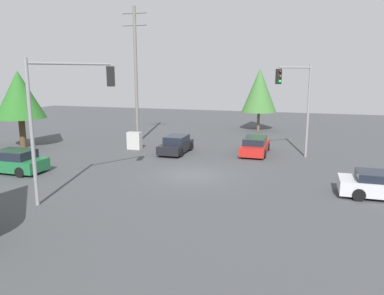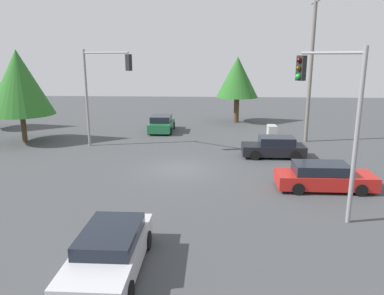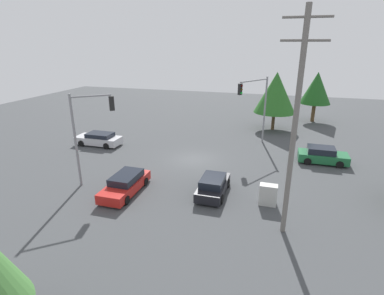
# 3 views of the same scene
# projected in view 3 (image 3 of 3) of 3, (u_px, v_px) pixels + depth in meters

# --- Properties ---
(ground_plane) EXTENTS (80.00, 80.00, 0.00)m
(ground_plane) POSITION_uv_depth(u_px,v_px,m) (194.00, 160.00, 27.66)
(ground_plane) COLOR #424447
(sedan_silver) EXTENTS (4.76, 2.05, 1.33)m
(sedan_silver) POSITION_uv_depth(u_px,v_px,m) (99.00, 139.00, 31.42)
(sedan_silver) COLOR silver
(sedan_silver) RESTS_ON ground_plane
(sedan_dark) EXTENTS (1.88, 4.08, 1.37)m
(sedan_dark) POSITION_uv_depth(u_px,v_px,m) (213.00, 185.00, 21.17)
(sedan_dark) COLOR black
(sedan_dark) RESTS_ON ground_plane
(sedan_green) EXTENTS (4.19, 2.03, 1.46)m
(sedan_green) POSITION_uv_depth(u_px,v_px,m) (322.00, 155.00, 26.74)
(sedan_green) COLOR #1E6638
(sedan_green) RESTS_ON ground_plane
(sedan_red) EXTENTS (1.95, 4.78, 1.34)m
(sedan_red) POSITION_uv_depth(u_px,v_px,m) (126.00, 184.00, 21.43)
(sedan_red) COLOR red
(sedan_red) RESTS_ON ground_plane
(traffic_signal_main) EXTENTS (2.52, 3.99, 6.99)m
(traffic_signal_main) POSITION_uv_depth(u_px,v_px,m) (256.00, 100.00, 30.03)
(traffic_signal_main) COLOR gray
(traffic_signal_main) RESTS_ON ground_plane
(traffic_signal_cross) EXTENTS (2.45, 2.12, 6.91)m
(traffic_signal_cross) POSITION_uv_depth(u_px,v_px,m) (89.00, 124.00, 21.62)
(traffic_signal_cross) COLOR gray
(traffic_signal_cross) RESTS_ON ground_plane
(utility_pole_tall) EXTENTS (2.20, 0.28, 11.90)m
(utility_pole_tall) POSITION_uv_depth(u_px,v_px,m) (295.00, 125.00, 15.11)
(utility_pole_tall) COLOR slate
(utility_pole_tall) RESTS_ON ground_plane
(electrical_cabinet) EXTENTS (1.15, 0.63, 1.43)m
(electrical_cabinet) POSITION_uv_depth(u_px,v_px,m) (268.00, 195.00, 19.75)
(electrical_cabinet) COLOR #B2B2AD
(electrical_cabinet) RESTS_ON ground_plane
(tree_behind) EXTENTS (4.95, 4.95, 7.00)m
(tree_behind) POSITION_uv_depth(u_px,v_px,m) (276.00, 93.00, 35.83)
(tree_behind) COLOR #4C3823
(tree_behind) RESTS_ON ground_plane
(tree_far) EXTENTS (3.96, 3.96, 6.65)m
(tree_far) POSITION_uv_depth(u_px,v_px,m) (317.00, 88.00, 39.69)
(tree_far) COLOR brown
(tree_far) RESTS_ON ground_plane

